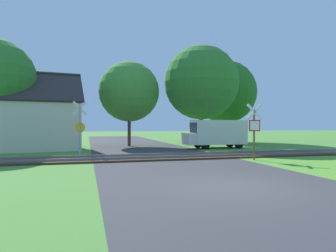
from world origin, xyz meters
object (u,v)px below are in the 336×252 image
object	(u,v)px
stop_sign_near	(254,128)
house	(25,123)
tree_right	(201,83)
tree_far	(225,92)
tree_center	(129,92)
mail_truck	(216,133)
crossing_sign_far	(80,125)

from	to	relation	value
stop_sign_near	house	size ratio (longest dim) A/B	0.35
tree_right	tree_far	size ratio (longest dim) A/B	1.00
stop_sign_near	tree_far	size ratio (longest dim) A/B	0.33
tree_center	mail_truck	xyz separation A→B (m)	(6.33, -4.40, -3.57)
crossing_sign_far	mail_truck	size ratio (longest dim) A/B	0.68
crossing_sign_far	tree_center	bearing A→B (deg)	71.87
house	mail_truck	world-z (taller)	house
tree_far	house	bearing A→B (deg)	-162.89
tree_far	tree_center	world-z (taller)	tree_far
tree_far	tree_center	size ratio (longest dim) A/B	1.20
tree_right	tree_far	xyz separation A→B (m)	(4.93, 5.37, -0.12)
tree_right	tree_far	world-z (taller)	tree_far
mail_truck	house	bearing A→B (deg)	80.23
house	mail_truck	xyz separation A→B (m)	(14.38, -2.40, -0.74)
crossing_sign_far	tree_far	bearing A→B (deg)	47.07
stop_sign_near	tree_center	bearing A→B (deg)	-58.73
tree_right	tree_center	xyz separation A→B (m)	(-6.24, 1.45, -0.82)
tree_right	tree_far	bearing A→B (deg)	47.42
crossing_sign_far	tree_far	xyz separation A→B (m)	(15.20, 11.37, 3.65)
house	tree_far	bearing A→B (deg)	10.26
tree_center	stop_sign_near	bearing A→B (deg)	-67.90
tree_far	tree_right	bearing A→B (deg)	-132.58
crossing_sign_far	tree_center	distance (m)	8.97
house	tree_center	distance (m)	8.76
mail_truck	tree_center	bearing A→B (deg)	54.90
tree_far	mail_truck	xyz separation A→B (m)	(-4.84, -8.32, -4.28)
crossing_sign_far	tree_far	distance (m)	19.33
stop_sign_near	tree_center	size ratio (longest dim) A/B	0.40
house	tree_right	xyz separation A→B (m)	(14.29, 0.55, 3.65)
stop_sign_near	house	xyz separation A→B (m)	(-13.02, 10.24, 0.27)
crossing_sign_far	tree_center	xyz separation A→B (m)	(4.03, 7.45, 2.94)
tree_far	tree_center	distance (m)	11.86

